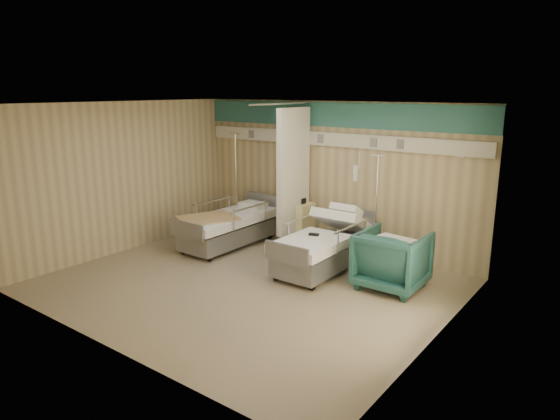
% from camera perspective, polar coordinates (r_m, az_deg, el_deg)
% --- Properties ---
extents(ground, '(6.00, 5.00, 0.00)m').
position_cam_1_polar(ground, '(8.01, -3.75, -8.48)').
color(ground, gray).
rests_on(ground, ground).
extents(room_walls, '(6.04, 5.04, 2.82)m').
position_cam_1_polar(room_walls, '(7.72, -2.91, 5.06)').
color(room_walls, tan).
rests_on(room_walls, ground).
extents(bed_right, '(1.00, 2.16, 0.63)m').
position_cam_1_polar(bed_right, '(8.55, 4.99, -4.79)').
color(bed_right, white).
rests_on(bed_right, ground).
extents(bed_left, '(1.00, 2.16, 0.63)m').
position_cam_1_polar(bed_left, '(9.83, -5.95, -2.34)').
color(bed_left, white).
rests_on(bed_left, ground).
extents(bedside_cabinet, '(0.50, 0.48, 0.85)m').
position_cam_1_polar(bedside_cabinet, '(9.84, 2.11, -1.59)').
color(bedside_cabinet, '#F5E899').
rests_on(bedside_cabinet, ground).
extents(visitor_armchair, '(0.98, 1.01, 0.91)m').
position_cam_1_polar(visitor_armchair, '(7.91, 12.70, -5.57)').
color(visitor_armchair, '#1D4946').
rests_on(visitor_armchair, ground).
extents(waffle_blanket, '(0.65, 0.60, 0.07)m').
position_cam_1_polar(waffle_blanket, '(7.72, 12.74, -2.25)').
color(waffle_blanket, white).
rests_on(waffle_blanket, visitor_armchair).
extents(iv_stand_right, '(0.34, 0.34, 1.92)m').
position_cam_1_polar(iv_stand_right, '(9.05, 10.73, -3.41)').
color(iv_stand_right, silver).
rests_on(iv_stand_right, ground).
extents(iv_stand_left, '(0.38, 0.38, 2.13)m').
position_cam_1_polar(iv_stand_left, '(10.68, -4.96, -0.34)').
color(iv_stand_left, silver).
rests_on(iv_stand_left, ground).
extents(call_remote, '(0.18, 0.12, 0.04)m').
position_cam_1_polar(call_remote, '(8.36, 3.89, -2.80)').
color(call_remote, black).
rests_on(call_remote, bed_right).
extents(tan_blanket, '(1.15, 1.27, 0.04)m').
position_cam_1_polar(tan_blanket, '(9.48, -8.27, -0.93)').
color(tan_blanket, tan).
rests_on(tan_blanket, bed_left).
extents(toiletry_bag, '(0.21, 0.15, 0.11)m').
position_cam_1_polar(toiletry_bag, '(9.70, 2.34, 1.10)').
color(toiletry_bag, black).
rests_on(toiletry_bag, bedside_cabinet).
extents(white_cup, '(0.12, 0.12, 0.14)m').
position_cam_1_polar(white_cup, '(9.87, 2.36, 1.40)').
color(white_cup, white).
rests_on(white_cup, bedside_cabinet).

